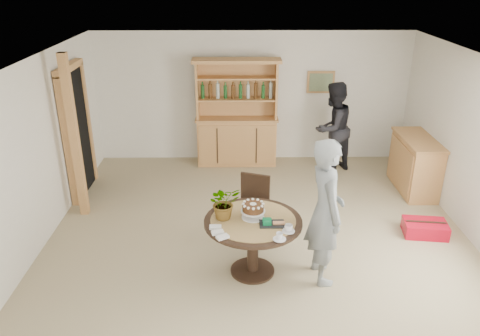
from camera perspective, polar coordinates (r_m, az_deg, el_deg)
name	(u,v)px	position (r m, az deg, el deg)	size (l,w,h in m)	color
ground	(260,255)	(6.42, 2.46, -10.57)	(7.00, 7.00, 0.00)	tan
room_shell	(263,133)	(5.64, 2.79, 4.28)	(6.04, 7.04, 2.52)	white
doorway	(77,130)	(8.15, -19.29, 4.39)	(0.13, 1.10, 2.18)	black
pine_post	(74,138)	(7.31, -19.53, 3.42)	(0.12, 0.12, 2.50)	#BD7F4F
hutch	(237,129)	(9.03, -0.40, 4.75)	(1.62, 0.54, 2.04)	tan
sideboard	(415,164)	(8.52, 20.55, 0.44)	(0.54, 1.26, 0.94)	tan
dining_table	(253,231)	(5.79, 1.59, -7.63)	(1.20, 1.20, 0.76)	black
dining_chair	(253,204)	(6.54, 1.56, -4.40)	(0.54, 0.54, 0.95)	black
birthday_cake	(253,209)	(5.69, 1.60, -4.97)	(0.30, 0.30, 0.20)	white
flower_vase	(224,202)	(5.65, -1.95, -4.20)	(0.38, 0.33, 0.42)	#3F7233
gift_tray	(272,223)	(5.60, 3.87, -6.67)	(0.30, 0.20, 0.08)	black
coffee_cup_a	(289,228)	(5.48, 5.94, -7.34)	(0.15, 0.15, 0.09)	silver
coffee_cup_b	(279,237)	(5.32, 4.84, -8.35)	(0.15, 0.15, 0.08)	silver
napkins	(219,232)	(5.43, -2.64, -7.81)	(0.24, 0.33, 0.03)	white
teen_boy	(325,212)	(5.64, 10.36, -5.27)	(0.67, 0.44, 1.83)	slate
adult_person	(332,128)	(8.75, 11.20, 4.80)	(0.83, 0.65, 1.70)	black
red_suitcase	(425,228)	(7.32, 21.61, -6.84)	(0.65, 0.48, 0.21)	#B9091F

